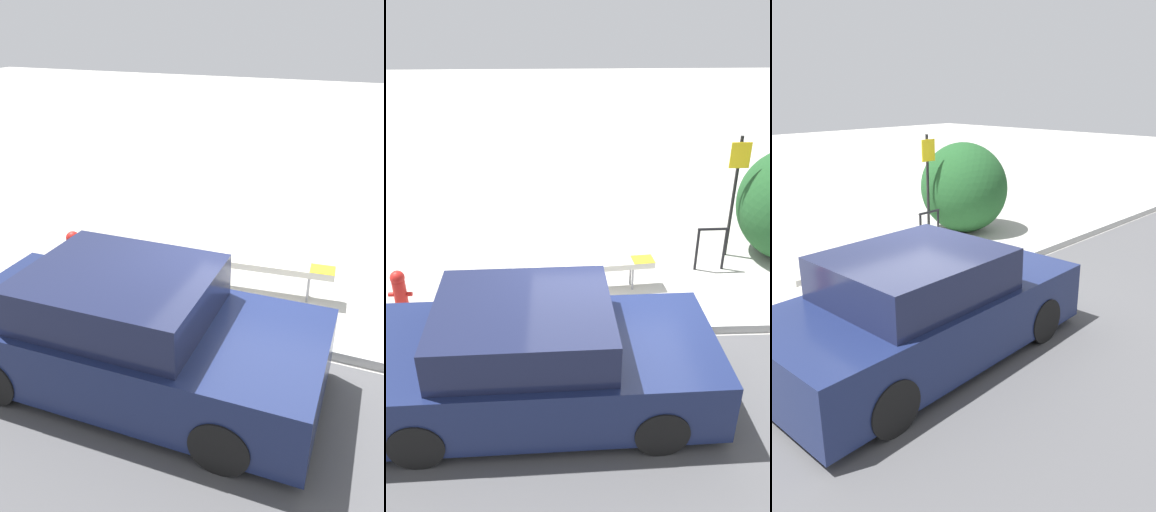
# 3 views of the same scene
# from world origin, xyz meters

# --- Properties ---
(ground_plane) EXTENTS (60.00, 60.00, 0.00)m
(ground_plane) POSITION_xyz_m (0.00, 0.00, 0.00)
(ground_plane) COLOR #ADAAA3
(curb) EXTENTS (60.00, 0.20, 0.13)m
(curb) POSITION_xyz_m (0.00, 0.00, 0.07)
(curb) COLOR #B7B7B2
(curb) RESTS_ON ground_plane
(bench) EXTENTS (2.40, 0.54, 0.53)m
(bench) POSITION_xyz_m (-0.40, 1.21, 0.46)
(bench) COLOR #99999E
(bench) RESTS_ON ground_plane
(bike_rack) EXTENTS (0.55, 0.06, 0.83)m
(bike_rack) POSITION_xyz_m (1.92, 1.86, 0.50)
(bike_rack) COLOR black
(bike_rack) RESTS_ON ground_plane
(sign_post) EXTENTS (0.36, 0.08, 2.30)m
(sign_post) POSITION_xyz_m (2.39, 2.40, 1.38)
(sign_post) COLOR black
(sign_post) RESTS_ON ground_plane
(fire_hydrant) EXTENTS (0.36, 0.22, 0.77)m
(fire_hydrant) POSITION_xyz_m (-3.25, 0.62, 0.41)
(fire_hydrant) COLOR red
(fire_hydrant) RESTS_ON ground_plane
(parked_car_near) EXTENTS (4.20, 2.00, 1.40)m
(parked_car_near) POSITION_xyz_m (-1.09, -1.34, 0.64)
(parked_car_near) COLOR black
(parked_car_near) RESTS_ON ground_plane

